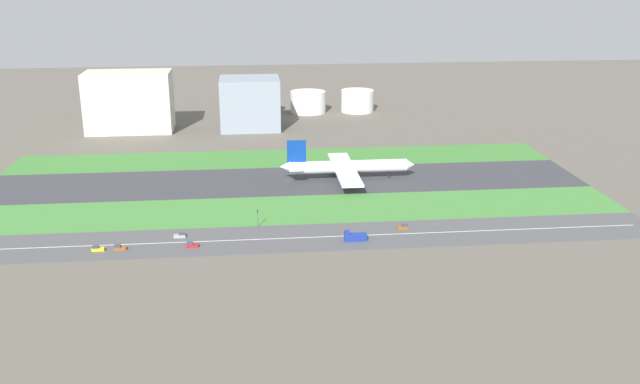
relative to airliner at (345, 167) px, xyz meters
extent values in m
plane|color=#5B564C|center=(-27.66, 0.00, -6.23)|extent=(800.00, 800.00, 0.00)
cube|color=#38383D|center=(-27.66, 0.00, -6.18)|extent=(280.00, 46.00, 0.10)
cube|color=#3D7A33|center=(-27.66, 41.00, -6.18)|extent=(280.00, 36.00, 0.10)
cube|color=#427F38|center=(-27.66, -41.00, -6.18)|extent=(280.00, 36.00, 0.10)
cube|color=#4C4C4F|center=(-27.66, -73.00, -6.18)|extent=(280.00, 28.00, 0.10)
cube|color=silver|center=(-27.66, -73.00, -6.13)|extent=(266.00, 0.50, 0.01)
cylinder|color=white|center=(1.68, 0.00, 0.07)|extent=(56.00, 6.00, 6.00)
cone|color=white|center=(31.68, 0.00, 0.07)|extent=(4.00, 5.70, 5.70)
cone|color=white|center=(-28.82, 0.00, 0.87)|extent=(5.00, 5.40, 5.40)
cube|color=navy|center=(-23.32, 0.00, 8.07)|extent=(9.00, 0.80, 11.00)
cube|color=white|center=(-24.32, 0.00, 1.07)|extent=(6.00, 16.00, 0.60)
cube|color=white|center=(-0.32, 15.00, -1.13)|extent=(10.00, 26.00, 1.00)
cylinder|color=gray|center=(0.68, 9.00, -3.33)|extent=(5.00, 3.20, 3.20)
cube|color=white|center=(-0.32, -15.00, -1.13)|extent=(10.00, 26.00, 1.00)
cylinder|color=gray|center=(0.68, -9.00, -3.33)|extent=(5.00, 3.20, 3.20)
cylinder|color=black|center=(21.28, 0.00, -4.53)|extent=(1.00, 1.00, 3.20)
cylinder|color=black|center=(-2.32, 3.50, -4.53)|extent=(1.00, 1.00, 3.20)
cylinder|color=black|center=(-2.32, -3.50, -4.53)|extent=(1.00, 1.00, 3.20)
cube|color=navy|center=(-6.84, -78.00, -4.73)|extent=(8.40, 2.50, 2.80)
cube|color=navy|center=(-10.04, -78.00, -2.73)|extent=(2.00, 2.30, 1.20)
cube|color=brown|center=(13.28, -68.00, -5.58)|extent=(4.40, 1.80, 1.10)
cube|color=#333D4C|center=(14.08, -68.00, -4.58)|extent=(2.20, 1.66, 0.90)
cube|color=#99999E|center=(-72.60, -68.00, -5.58)|extent=(4.40, 1.80, 1.10)
cube|color=#333D4C|center=(-71.80, -68.00, -4.58)|extent=(2.20, 1.66, 0.90)
cube|color=brown|center=(-93.04, -78.00, -5.58)|extent=(4.40, 1.80, 1.10)
cube|color=#333D4C|center=(-93.84, -78.00, -4.58)|extent=(2.20, 1.66, 0.90)
cube|color=yellow|center=(-100.77, -78.00, -5.58)|extent=(4.40, 1.80, 1.10)
cube|color=#333D4C|center=(-101.57, -78.00, -4.58)|extent=(2.20, 1.66, 0.90)
cube|color=#B2191E|center=(-67.17, -78.00, -5.58)|extent=(4.40, 1.80, 1.10)
cube|color=#333D4C|center=(-67.97, -78.00, -4.58)|extent=(2.20, 1.66, 0.90)
cylinder|color=#4C4C51|center=(-42.92, -60.00, -3.13)|extent=(0.24, 0.24, 6.00)
cube|color=black|center=(-42.92, -60.00, 0.47)|extent=(0.36, 0.36, 1.20)
sphere|color=#19D826|center=(-42.92, -60.20, 0.77)|extent=(0.24, 0.24, 0.24)
cube|color=beige|center=(-117.66, 114.00, 12.04)|extent=(51.47, 26.79, 36.54)
cube|color=gray|center=(-44.26, 114.00, 9.56)|extent=(36.52, 31.64, 31.59)
cylinder|color=silver|center=(-36.09, 159.00, 0.98)|extent=(21.60, 21.60, 14.42)
cylinder|color=silver|center=(-4.19, 159.00, 1.13)|extent=(24.32, 24.32, 14.72)
cylinder|color=silver|center=(30.32, 159.00, 1.25)|extent=(22.68, 22.68, 14.96)
camera|label=1|loc=(-44.81, -318.04, 92.81)|focal=39.25mm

